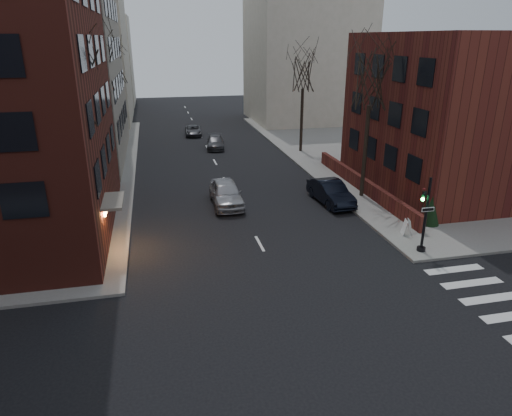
{
  "coord_description": "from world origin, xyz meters",
  "views": [
    {
      "loc": [
        -5.19,
        -10.21,
        10.64
      ],
      "look_at": [
        -0.14,
        12.29,
        2.0
      ],
      "focal_mm": 32.0,
      "sensor_mm": 36.0,
      "label": 1
    }
  ],
  "objects_px": {
    "traffic_signal": "(424,220)",
    "tree_right_b": "(303,72)",
    "tree_left_c": "(113,65)",
    "car_lane_gray": "(215,142)",
    "car_lane_silver": "(226,193)",
    "tree_left_a": "(75,85)",
    "sandwich_board": "(407,227)",
    "tree_left_b": "(98,63)",
    "parked_sedan": "(331,192)",
    "streetlamp_far": "(124,101)",
    "streetlamp_near": "(110,138)",
    "tree_right_a": "(371,80)",
    "evergreen_shrub": "(431,210)",
    "car_lane_far": "(193,131)"
  },
  "relations": [
    {
      "from": "traffic_signal",
      "to": "tree_right_b",
      "type": "distance_m",
      "value": 23.71
    },
    {
      "from": "tree_left_c",
      "to": "car_lane_gray",
      "type": "relative_size",
      "value": 2.28
    },
    {
      "from": "car_lane_silver",
      "to": "car_lane_gray",
      "type": "height_order",
      "value": "car_lane_silver"
    },
    {
      "from": "tree_right_b",
      "to": "car_lane_silver",
      "type": "relative_size",
      "value": 1.86
    },
    {
      "from": "car_lane_gray",
      "to": "tree_left_a",
      "type": "bearing_deg",
      "value": -106.84
    },
    {
      "from": "sandwich_board",
      "to": "tree_left_b",
      "type": "bearing_deg",
      "value": 153.32
    },
    {
      "from": "tree_left_a",
      "to": "parked_sedan",
      "type": "height_order",
      "value": "tree_left_a"
    },
    {
      "from": "streetlamp_far",
      "to": "tree_left_b",
      "type": "bearing_deg",
      "value": -92.15
    },
    {
      "from": "tree_left_c",
      "to": "streetlamp_near",
      "type": "height_order",
      "value": "tree_left_c"
    },
    {
      "from": "tree_left_b",
      "to": "tree_left_c",
      "type": "height_order",
      "value": "tree_left_b"
    },
    {
      "from": "tree_right_b",
      "to": "car_lane_silver",
      "type": "distance_m",
      "value": 17.83
    },
    {
      "from": "tree_right_a",
      "to": "tree_left_c",
      "type": "bearing_deg",
      "value": 128.66
    },
    {
      "from": "car_lane_gray",
      "to": "parked_sedan",
      "type": "bearing_deg",
      "value": -66.22
    },
    {
      "from": "car_lane_gray",
      "to": "tree_left_b",
      "type": "bearing_deg",
      "value": -128.08
    },
    {
      "from": "streetlamp_near",
      "to": "evergreen_shrub",
      "type": "relative_size",
      "value": 3.5
    },
    {
      "from": "tree_left_b",
      "to": "tree_left_c",
      "type": "bearing_deg",
      "value": 90.0
    },
    {
      "from": "tree_left_c",
      "to": "car_lane_gray",
      "type": "bearing_deg",
      "value": -25.11
    },
    {
      "from": "tree_right_b",
      "to": "evergreen_shrub",
      "type": "bearing_deg",
      "value": -85.13
    },
    {
      "from": "streetlamp_far",
      "to": "car_lane_silver",
      "type": "xyz_separation_m",
      "value": [
        7.4,
        -23.43,
        -3.4
      ]
    },
    {
      "from": "streetlamp_near",
      "to": "car_lane_silver",
      "type": "bearing_deg",
      "value": -24.86
    },
    {
      "from": "evergreen_shrub",
      "to": "tree_left_a",
      "type": "bearing_deg",
      "value": 174.55
    },
    {
      "from": "tree_left_b",
      "to": "evergreen_shrub",
      "type": "height_order",
      "value": "tree_left_b"
    },
    {
      "from": "traffic_signal",
      "to": "tree_left_c",
      "type": "bearing_deg",
      "value": 118.36
    },
    {
      "from": "tree_right_a",
      "to": "sandwich_board",
      "type": "bearing_deg",
      "value": -93.68
    },
    {
      "from": "tree_left_a",
      "to": "evergreen_shrub",
      "type": "height_order",
      "value": "tree_left_a"
    },
    {
      "from": "tree_left_c",
      "to": "streetlamp_far",
      "type": "xyz_separation_m",
      "value": [
        0.6,
        2.0,
        -3.79
      ]
    },
    {
      "from": "parked_sedan",
      "to": "traffic_signal",
      "type": "bearing_deg",
      "value": -82.63
    },
    {
      "from": "tree_right_a",
      "to": "traffic_signal",
      "type": "bearing_deg",
      "value": -95.47
    },
    {
      "from": "sandwich_board",
      "to": "car_lane_gray",
      "type": "bearing_deg",
      "value": 121.49
    },
    {
      "from": "traffic_signal",
      "to": "sandwich_board",
      "type": "bearing_deg",
      "value": 78.79
    },
    {
      "from": "car_lane_gray",
      "to": "tree_left_c",
      "type": "bearing_deg",
      "value": 162.11
    },
    {
      "from": "tree_right_a",
      "to": "tree_right_b",
      "type": "xyz_separation_m",
      "value": [
        0.0,
        14.0,
        -0.44
      ]
    },
    {
      "from": "streetlamp_far",
      "to": "car_lane_far",
      "type": "bearing_deg",
      "value": 4.9
    },
    {
      "from": "car_lane_far",
      "to": "evergreen_shrub",
      "type": "height_order",
      "value": "evergreen_shrub"
    },
    {
      "from": "tree_left_a",
      "to": "sandwich_board",
      "type": "distance_m",
      "value": 19.1
    },
    {
      "from": "streetlamp_near",
      "to": "car_lane_gray",
      "type": "relative_size",
      "value": 1.47
    },
    {
      "from": "streetlamp_near",
      "to": "tree_left_a",
      "type": "bearing_deg",
      "value": -94.29
    },
    {
      "from": "tree_left_b",
      "to": "streetlamp_near",
      "type": "bearing_deg",
      "value": -81.47
    },
    {
      "from": "traffic_signal",
      "to": "car_lane_far",
      "type": "bearing_deg",
      "value": 104.56
    },
    {
      "from": "tree_left_a",
      "to": "tree_right_b",
      "type": "bearing_deg",
      "value": 45.64
    },
    {
      "from": "tree_left_c",
      "to": "evergreen_shrub",
      "type": "relative_size",
      "value": 5.42
    },
    {
      "from": "traffic_signal",
      "to": "streetlamp_near",
      "type": "distance_m",
      "value": 20.86
    },
    {
      "from": "tree_right_a",
      "to": "parked_sedan",
      "type": "distance_m",
      "value": 7.73
    },
    {
      "from": "tree_right_a",
      "to": "parked_sedan",
      "type": "height_order",
      "value": "tree_right_a"
    },
    {
      "from": "traffic_signal",
      "to": "parked_sedan",
      "type": "xyz_separation_m",
      "value": [
        -1.74,
        8.35,
        -1.13
      ]
    },
    {
      "from": "streetlamp_near",
      "to": "car_lane_far",
      "type": "bearing_deg",
      "value": 70.27
    },
    {
      "from": "car_lane_far",
      "to": "car_lane_gray",
      "type": "bearing_deg",
      "value": -74.5
    },
    {
      "from": "tree_left_b",
      "to": "car_lane_silver",
      "type": "relative_size",
      "value": 2.19
    },
    {
      "from": "tree_left_c",
      "to": "car_lane_gray",
      "type": "xyz_separation_m",
      "value": [
        9.6,
        -4.5,
        -7.41
      ]
    },
    {
      "from": "parked_sedan",
      "to": "evergreen_shrub",
      "type": "height_order",
      "value": "evergreen_shrub"
    }
  ]
}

